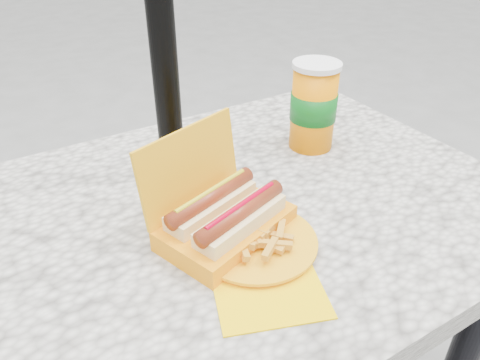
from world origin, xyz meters
TOP-DOWN VIEW (x-y plane):
  - picnic_table at (0.00, 0.00)m, footprint 1.20×0.80m
  - hotdog_box at (-0.01, -0.07)m, footprint 0.26×0.23m
  - fries_plate at (0.02, -0.13)m, footprint 0.24×0.30m
  - soda_cup at (0.32, 0.11)m, footprint 0.11×0.11m

SIDE VIEW (x-z plane):
  - picnic_table at x=0.00m, z-range 0.27..1.02m
  - fries_plate at x=0.02m, z-range 0.74..0.78m
  - hotdog_box at x=-0.01m, z-range 0.70..0.88m
  - soda_cup at x=0.32m, z-range 0.75..0.95m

